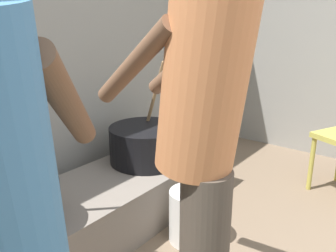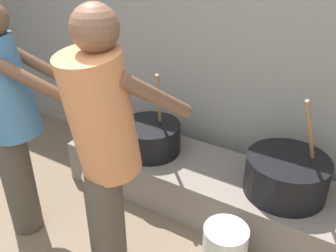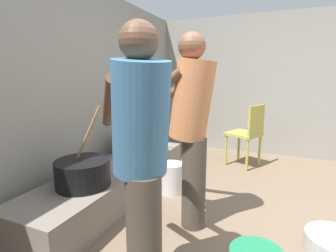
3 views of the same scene
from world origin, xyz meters
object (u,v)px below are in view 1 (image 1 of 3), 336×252
at_px(cook_in_orange_shirt, 202,133).
at_px(bucket_white_plastic, 191,216).
at_px(cooking_pot_main, 12,206).
at_px(cooking_pot_secondary, 147,144).

distance_m(cook_in_orange_shirt, bucket_white_plastic, 0.99).
height_order(cook_in_orange_shirt, bucket_white_plastic, cook_in_orange_shirt).
bearing_deg(bucket_white_plastic, cook_in_orange_shirt, -143.63).
xyz_separation_m(cook_in_orange_shirt, bucket_white_plastic, (0.52, 0.38, -0.75)).
distance_m(cooking_pot_main, cook_in_orange_shirt, 1.02).
distance_m(cooking_pot_secondary, bucket_white_plastic, 0.61).
relative_size(cooking_pot_main, cook_in_orange_shirt, 0.43).
relative_size(cooking_pot_secondary, bucket_white_plastic, 2.16).
relative_size(cooking_pot_secondary, cook_in_orange_shirt, 0.45).
xyz_separation_m(cooking_pot_main, cook_in_orange_shirt, (0.32, -0.85, 0.46)).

